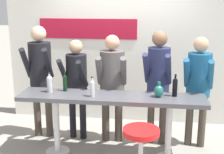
{
  "coord_description": "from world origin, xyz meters",
  "views": [
    {
      "loc": [
        0.55,
        -4.17,
        2.31
      ],
      "look_at": [
        0.0,
        0.08,
        1.19
      ],
      "focal_mm": 50.0,
      "sensor_mm": 36.0,
      "label": 1
    }
  ],
  "objects_px": {
    "bar_stool": "(141,147)",
    "person_center_left": "(112,77)",
    "person_left": "(76,79)",
    "wine_bottle_0": "(65,82)",
    "person_center_right": "(199,80)",
    "decorative_vase": "(159,91)",
    "person_far_left": "(40,69)",
    "wine_bottle_3": "(92,88)",
    "tasting_table": "(111,105)",
    "person_center": "(158,75)",
    "wine_bottle_1": "(50,83)",
    "wine_bottle_2": "(175,86)"
  },
  "relations": [
    {
      "from": "bar_stool",
      "to": "person_center_left",
      "type": "xyz_separation_m",
      "value": [
        -0.51,
        1.12,
        0.58
      ]
    },
    {
      "from": "person_left",
      "to": "person_center_left",
      "type": "relative_size",
      "value": 0.95
    },
    {
      "from": "bar_stool",
      "to": "wine_bottle_0",
      "type": "height_order",
      "value": "wine_bottle_0"
    },
    {
      "from": "person_center_right",
      "to": "decorative_vase",
      "type": "height_order",
      "value": "person_center_right"
    },
    {
      "from": "person_far_left",
      "to": "wine_bottle_3",
      "type": "distance_m",
      "value": 1.15
    },
    {
      "from": "tasting_table",
      "to": "wine_bottle_3",
      "type": "relative_size",
      "value": 9.2
    },
    {
      "from": "person_center",
      "to": "wine_bottle_1",
      "type": "xyz_separation_m",
      "value": [
        -1.57,
        -0.47,
        -0.05
      ]
    },
    {
      "from": "person_center_left",
      "to": "bar_stool",
      "type": "bearing_deg",
      "value": -68.93
    },
    {
      "from": "person_center_left",
      "to": "person_center",
      "type": "height_order",
      "value": "person_center"
    },
    {
      "from": "person_left",
      "to": "person_center_right",
      "type": "relative_size",
      "value": 0.95
    },
    {
      "from": "tasting_table",
      "to": "person_center_right",
      "type": "height_order",
      "value": "person_center_right"
    },
    {
      "from": "person_center_right",
      "to": "wine_bottle_3",
      "type": "distance_m",
      "value": 1.63
    },
    {
      "from": "person_left",
      "to": "person_center",
      "type": "relative_size",
      "value": 0.91
    },
    {
      "from": "wine_bottle_3",
      "to": "person_center",
      "type": "bearing_deg",
      "value": 33.08
    },
    {
      "from": "person_center",
      "to": "wine_bottle_0",
      "type": "bearing_deg",
      "value": -156.4
    },
    {
      "from": "person_center_left",
      "to": "wine_bottle_2",
      "type": "xyz_separation_m",
      "value": [
        0.94,
        -0.42,
        0.01
      ]
    },
    {
      "from": "wine_bottle_3",
      "to": "wine_bottle_1",
      "type": "bearing_deg",
      "value": 168.75
    },
    {
      "from": "person_far_left",
      "to": "wine_bottle_0",
      "type": "xyz_separation_m",
      "value": [
        0.52,
        -0.41,
        -0.08
      ]
    },
    {
      "from": "person_far_left",
      "to": "wine_bottle_3",
      "type": "bearing_deg",
      "value": -36.71
    },
    {
      "from": "wine_bottle_3",
      "to": "person_left",
      "type": "bearing_deg",
      "value": 121.33
    },
    {
      "from": "person_center_left",
      "to": "decorative_vase",
      "type": "bearing_deg",
      "value": -37.34
    },
    {
      "from": "person_left",
      "to": "person_center_right",
      "type": "xyz_separation_m",
      "value": [
        1.9,
        -0.04,
        0.05
      ]
    },
    {
      "from": "wine_bottle_0",
      "to": "wine_bottle_1",
      "type": "distance_m",
      "value": 0.22
    },
    {
      "from": "person_center",
      "to": "wine_bottle_2",
      "type": "xyz_separation_m",
      "value": [
        0.23,
        -0.43,
        -0.05
      ]
    },
    {
      "from": "person_far_left",
      "to": "wine_bottle_2",
      "type": "relative_size",
      "value": 5.83
    },
    {
      "from": "person_center_right",
      "to": "wine_bottle_0",
      "type": "xyz_separation_m",
      "value": [
        -1.97,
        -0.37,
        0.0
      ]
    },
    {
      "from": "person_far_left",
      "to": "wine_bottle_0",
      "type": "height_order",
      "value": "person_far_left"
    },
    {
      "from": "person_left",
      "to": "wine_bottle_1",
      "type": "bearing_deg",
      "value": -111.58
    },
    {
      "from": "wine_bottle_0",
      "to": "decorative_vase",
      "type": "distance_m",
      "value": 1.38
    },
    {
      "from": "tasting_table",
      "to": "bar_stool",
      "type": "xyz_separation_m",
      "value": [
        0.45,
        -0.62,
        -0.31
      ]
    },
    {
      "from": "bar_stool",
      "to": "person_left",
      "type": "bearing_deg",
      "value": 133.3
    },
    {
      "from": "bar_stool",
      "to": "wine_bottle_3",
      "type": "xyz_separation_m",
      "value": [
        -0.71,
        0.53,
        0.59
      ]
    },
    {
      "from": "person_center_right",
      "to": "wine_bottle_3",
      "type": "height_order",
      "value": "person_center_right"
    },
    {
      "from": "person_center_right",
      "to": "wine_bottle_0",
      "type": "distance_m",
      "value": 2.01
    },
    {
      "from": "person_center",
      "to": "wine_bottle_1",
      "type": "height_order",
      "value": "person_center"
    },
    {
      "from": "person_center",
      "to": "decorative_vase",
      "type": "height_order",
      "value": "person_center"
    },
    {
      "from": "person_center_right",
      "to": "wine_bottle_2",
      "type": "distance_m",
      "value": 0.56
    },
    {
      "from": "person_far_left",
      "to": "person_center_right",
      "type": "height_order",
      "value": "person_far_left"
    },
    {
      "from": "wine_bottle_1",
      "to": "wine_bottle_2",
      "type": "height_order",
      "value": "wine_bottle_2"
    },
    {
      "from": "wine_bottle_0",
      "to": "wine_bottle_1",
      "type": "relative_size",
      "value": 1.02
    },
    {
      "from": "person_center",
      "to": "tasting_table",
      "type": "bearing_deg",
      "value": -134.23
    },
    {
      "from": "person_center_right",
      "to": "wine_bottle_1",
      "type": "relative_size",
      "value": 5.85
    },
    {
      "from": "person_center_left",
      "to": "person_center_right",
      "type": "relative_size",
      "value": 1.0
    },
    {
      "from": "bar_stool",
      "to": "person_center_left",
      "type": "bearing_deg",
      "value": 114.27
    },
    {
      "from": "tasting_table",
      "to": "wine_bottle_1",
      "type": "xyz_separation_m",
      "value": [
        -0.91,
        0.05,
        0.28
      ]
    },
    {
      "from": "tasting_table",
      "to": "bar_stool",
      "type": "bearing_deg",
      "value": -53.82
    },
    {
      "from": "person_center_right",
      "to": "wine_bottle_2",
      "type": "bearing_deg",
      "value": -120.95
    },
    {
      "from": "wine_bottle_2",
      "to": "decorative_vase",
      "type": "xyz_separation_m",
      "value": [
        -0.22,
        -0.06,
        -0.06
      ]
    },
    {
      "from": "wine_bottle_0",
      "to": "wine_bottle_3",
      "type": "bearing_deg",
      "value": -25.49
    },
    {
      "from": "bar_stool",
      "to": "wine_bottle_1",
      "type": "distance_m",
      "value": 1.63
    }
  ]
}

